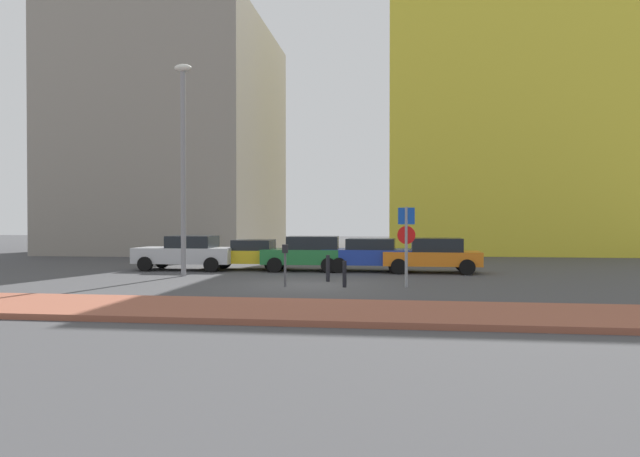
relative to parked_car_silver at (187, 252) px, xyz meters
The scene contains 14 objects.
ground_plane 8.01m from the parked_car_silver, 39.33° to the right, with size 120.00×120.00×0.00m, color #424244.
sidewalk_brick 12.52m from the parked_car_silver, 60.44° to the right, with size 40.00×3.22×0.14m, color #93513D.
parked_car_silver is the anchor object (origin of this frame).
parked_car_yellow 2.69m from the parked_car_silver, 12.69° to the left, with size 3.99×2.17×1.34m.
parked_car_green 5.47m from the parked_car_silver, ahead, with size 4.11×2.26×1.51m.
parked_car_blue 7.91m from the parked_car_silver, ahead, with size 4.21×2.17×1.43m.
parked_car_orange 10.74m from the parked_car_silver, ahead, with size 4.02×1.98×1.46m.
parking_sign_post 10.90m from the parked_car_silver, 28.77° to the right, with size 0.59×0.18×2.65m.
parking_meter 7.90m from the parked_car_silver, 45.45° to the right, with size 0.18×0.14×1.40m.
street_lamp 4.89m from the parked_car_silver, 72.00° to the right, with size 0.70×0.36×8.37m.
traffic_bollard_near 9.31m from the parked_car_silver, 36.27° to the right, with size 0.13×0.13×0.87m, color black.
traffic_bollard_mid 7.78m from the parked_car_silver, 29.63° to the right, with size 0.14×0.14×0.95m, color black.
building_colorful_midrise 27.39m from the parked_car_silver, 47.14° to the left, with size 16.80×14.90×22.44m, color gold.
building_under_construction 18.57m from the parked_car_silver, 113.34° to the left, with size 13.33×15.13×16.33m, color gray.
Camera 1 is at (2.96, -18.73, 2.19)m, focal length 31.35 mm.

